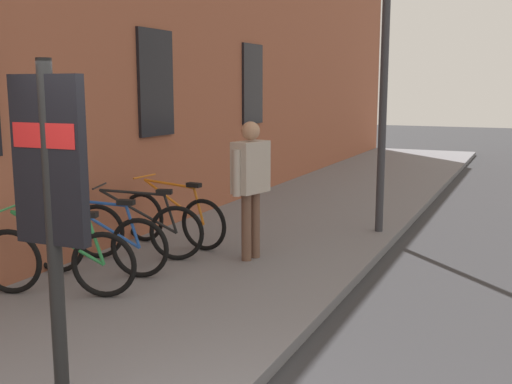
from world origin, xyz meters
The scene contains 10 objects.
ground centered at (6.00, -1.00, 0.00)m, with size 60.00×60.00×0.00m, color #2D2D30.
sidewalk_pavement centered at (8.00, 1.75, 0.06)m, with size 24.00×3.50×0.12m, color slate.
station_facade centered at (8.99, 3.80, 3.76)m, with size 22.00×0.65×7.52m.
bicycle_end_of_row centered at (2.43, 2.74, 0.51)m, with size 0.68×1.70×0.97m.
bicycle_beside_lamp centered at (3.19, 2.81, 0.51)m, with size 0.58×1.74×0.97m.
bicycle_leaning_wall centered at (3.96, 2.79, 0.51)m, with size 0.70×1.69×0.97m.
bicycle_by_door centered at (4.74, 2.74, 0.51)m, with size 0.48×1.77×0.97m.
transit_info_sign centered at (0.56, 1.02, 1.72)m, with size 0.10×0.55×2.40m.
pedestrian_near_bus centered at (4.58, 1.46, 1.21)m, with size 0.66×0.36×1.79m.
street_lamp centered at (6.83, 0.30, 3.37)m, with size 0.28×0.28×5.52m.
Camera 1 is at (-2.44, -1.81, 2.34)m, focal length 42.91 mm.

